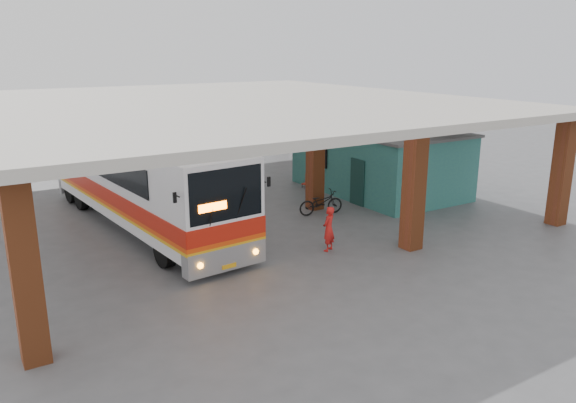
% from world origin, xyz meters
% --- Properties ---
extents(ground, '(90.00, 90.00, 0.00)m').
position_xyz_m(ground, '(0.00, 0.00, 0.00)').
color(ground, '#515154').
rests_on(ground, ground).
extents(brick_columns, '(20.10, 21.60, 4.35)m').
position_xyz_m(brick_columns, '(1.43, 5.00, 2.17)').
color(brick_columns, '#984721').
rests_on(brick_columns, ground).
extents(canopy_roof, '(21.00, 23.00, 0.30)m').
position_xyz_m(canopy_roof, '(0.50, 6.50, 4.50)').
color(canopy_roof, beige).
rests_on(canopy_roof, brick_columns).
extents(shop_building, '(5.20, 8.20, 3.11)m').
position_xyz_m(shop_building, '(7.49, 4.00, 1.56)').
color(shop_building, '#2A676A').
rests_on(shop_building, ground).
extents(coach_bus, '(3.95, 13.49, 3.88)m').
position_xyz_m(coach_bus, '(-4.23, 4.58, 1.93)').
color(coach_bus, white).
rests_on(coach_bus, ground).
extents(motorcycle, '(2.07, 1.03, 1.04)m').
position_xyz_m(motorcycle, '(2.72, 2.14, 0.52)').
color(motorcycle, black).
rests_on(motorcycle, ground).
extents(pedestrian, '(0.69, 0.61, 1.60)m').
position_xyz_m(pedestrian, '(0.38, -1.65, 0.80)').
color(pedestrian, red).
rests_on(pedestrian, ground).
extents(red_chair, '(0.47, 0.47, 0.72)m').
position_xyz_m(red_chair, '(4.90, 6.40, 0.33)').
color(red_chair, red).
rests_on(red_chair, ground).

